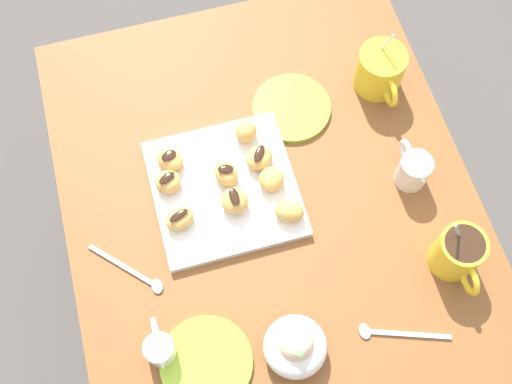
{
  "coord_description": "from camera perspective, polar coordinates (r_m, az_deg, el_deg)",
  "views": [
    {
      "loc": [
        0.44,
        -0.15,
        1.85
      ],
      "look_at": [
        -0.02,
        -0.02,
        0.76
      ],
      "focal_mm": 44.23,
      "sensor_mm": 36.0,
      "label": 1
    }
  ],
  "objects": [
    {
      "name": "loose_spoon_near_saucer",
      "position": [
        1.15,
        12.24,
        -12.38
      ],
      "size": [
        0.07,
        0.15,
        0.01
      ],
      "color": "silver",
      "rests_on": "dining_table"
    },
    {
      "name": "beignet_3",
      "position": [
        1.22,
        -0.92,
        5.49
      ],
      "size": [
        0.06,
        0.06,
        0.04
      ],
      "primitive_type": "ellipsoid",
      "rotation": [
        0.0,
        0.0,
        4.13
      ],
      "color": "#DBA351",
      "rests_on": "pastry_plate_square"
    },
    {
      "name": "ice_cream_bowl",
      "position": [
        1.09,
        3.58,
        -13.74
      ],
      "size": [
        0.11,
        0.11,
        0.08
      ],
      "color": "silver",
      "rests_on": "dining_table"
    },
    {
      "name": "beignet_7",
      "position": [
        1.21,
        -7.8,
        2.94
      ],
      "size": [
        0.07,
        0.07,
        0.03
      ],
      "primitive_type": "ellipsoid",
      "rotation": [
        0.0,
        0.0,
        5.44
      ],
      "color": "#DBA351",
      "rests_on": "pastry_plate_square"
    },
    {
      "name": "dining_table",
      "position": [
        1.33,
        1.18,
        -3.31
      ],
      "size": [
        0.95,
        0.77,
        0.74
      ],
      "color": "brown",
      "rests_on": "ground_plane"
    },
    {
      "name": "chocolate_sauce_pitcher",
      "position": [
        1.1,
        -8.69,
        -13.83
      ],
      "size": [
        0.09,
        0.05,
        0.06
      ],
      "color": "silver",
      "rests_on": "dining_table"
    },
    {
      "name": "beignet_0",
      "position": [
        1.15,
        3.03,
        -1.73
      ],
      "size": [
        0.06,
        0.07,
        0.03
      ],
      "primitive_type": "ellipsoid",
      "rotation": [
        0.0,
        0.0,
        2.62
      ],
      "color": "#DBA351",
      "rests_on": "pastry_plate_square"
    },
    {
      "name": "loose_spoon_by_plate",
      "position": [
        1.17,
        -10.88,
        -7.23
      ],
      "size": [
        0.12,
        0.12,
        0.01
      ],
      "color": "silver",
      "rests_on": "dining_table"
    },
    {
      "name": "ground_plane",
      "position": [
        1.9,
        0.84,
        -9.55
      ],
      "size": [
        8.0,
        8.0,
        0.0
      ],
      "primitive_type": "plane",
      "color": "#514C47"
    },
    {
      "name": "beignet_5",
      "position": [
        1.18,
        -2.72,
        1.68
      ],
      "size": [
        0.06,
        0.05,
        0.04
      ],
      "primitive_type": "ellipsoid",
      "rotation": [
        0.0,
        0.0,
        4.97
      ],
      "color": "#DBA351",
      "rests_on": "pastry_plate_square"
    },
    {
      "name": "beignet_2",
      "position": [
        1.18,
        1.4,
        1.18
      ],
      "size": [
        0.06,
        0.06,
        0.03
      ],
      "primitive_type": "ellipsoid",
      "rotation": [
        0.0,
        0.0,
        4.32
      ],
      "color": "#DBA351",
      "rests_on": "pastry_plate_square"
    },
    {
      "name": "chocolate_drizzle_8",
      "position": [
        1.18,
        0.23,
        3.48
      ],
      "size": [
        0.04,
        0.04,
        0.0
      ],
      "primitive_type": "ellipsoid",
      "rotation": [
        0.0,
        0.0,
        5.69
      ],
      "color": "black",
      "rests_on": "beignet_8"
    },
    {
      "name": "saucer_lime_left",
      "position": [
        1.29,
        3.24,
        7.62
      ],
      "size": [
        0.16,
        0.16,
        0.01
      ],
      "primitive_type": "cylinder",
      "color": "#9EC633",
      "rests_on": "dining_table"
    },
    {
      "name": "beignet_1",
      "position": [
        1.16,
        -6.97,
        -2.23
      ],
      "size": [
        0.06,
        0.07,
        0.03
      ],
      "primitive_type": "ellipsoid",
      "rotation": [
        0.0,
        0.0,
        5.08
      ],
      "color": "#DBA351",
      "rests_on": "pastry_plate_square"
    },
    {
      "name": "chocolate_drizzle_6",
      "position": [
        1.14,
        -1.98,
        -0.41
      ],
      "size": [
        0.04,
        0.02,
        0.0
      ],
      "primitive_type": "ellipsoid",
      "rotation": [
        0.0,
        0.0,
        3.16
      ],
      "color": "black",
      "rests_on": "beignet_6"
    },
    {
      "name": "beignet_8",
      "position": [
        1.2,
        0.23,
        3.09
      ],
      "size": [
        0.07,
        0.07,
        0.03
      ],
      "primitive_type": "ellipsoid",
      "rotation": [
        0.0,
        0.0,
        5.38
      ],
      "color": "#DBA351",
      "rests_on": "pastry_plate_square"
    },
    {
      "name": "chocolate_drizzle_5",
      "position": [
        1.17,
        -2.76,
        2.09
      ],
      "size": [
        0.02,
        0.03,
        0.0
      ],
      "primitive_type": "ellipsoid",
      "rotation": [
        0.0,
        0.0,
        4.49
      ],
      "color": "black",
      "rests_on": "beignet_5"
    },
    {
      "name": "chocolate_drizzle_7",
      "position": [
        1.2,
        -7.9,
        3.28
      ],
      "size": [
        0.03,
        0.03,
        0.0
      ],
      "primitive_type": "ellipsoid",
      "rotation": [
        0.0,
        0.0,
        5.06
      ],
      "color": "black",
      "rests_on": "beignet_7"
    },
    {
      "name": "chocolate_drizzle_4",
      "position": [
        1.17,
        -8.08,
        1.27
      ],
      "size": [
        0.03,
        0.04,
        0.0
      ],
      "primitive_type": "ellipsoid",
      "rotation": [
        0.0,
        0.0,
        2.03
      ],
      "color": "black",
      "rests_on": "beignet_4"
    },
    {
      "name": "coffee_mug_yellow_right",
      "position": [
        1.16,
        17.82,
        -5.28
      ],
      "size": [
        0.12,
        0.08,
        0.14
      ],
      "color": "yellow",
      "rests_on": "dining_table"
    },
    {
      "name": "coffee_mug_yellow_left",
      "position": [
        1.3,
        11.19,
        10.8
      ],
      "size": [
        0.14,
        0.1,
        0.14
      ],
      "color": "yellow",
      "rests_on": "dining_table"
    },
    {
      "name": "beignet_4",
      "position": [
        1.19,
        -7.97,
        0.91
      ],
      "size": [
        0.06,
        0.06,
        0.03
      ],
      "primitive_type": "ellipsoid",
      "rotation": [
        0.0,
        0.0,
        1.87
      ],
      "color": "#DBA351",
      "rests_on": "pastry_plate_square"
    },
    {
      "name": "saucer_lime_right",
      "position": [
        1.11,
        -4.53,
        -15.11
      ],
      "size": [
        0.16,
        0.16,
        0.01
      ],
      "primitive_type": "cylinder",
      "color": "#9EC633",
      "rests_on": "dining_table"
    },
    {
      "name": "pastry_plate_square",
      "position": [
        1.2,
        -2.86,
        0.31
      ],
      "size": [
        0.27,
        0.27,
        0.02
      ],
      "primitive_type": "cube",
      "color": "silver",
      "rests_on": "dining_table"
    },
    {
      "name": "chocolate_drizzle_1",
      "position": [
        1.15,
        -7.06,
        -1.94
      ],
      "size": [
        0.03,
        0.04,
        0.0
      ],
      "primitive_type": "ellipsoid",
      "rotation": [
        0.0,
        0.0,
        5.08
      ],
      "color": "black",
      "rests_on": "beignet_1"
    },
    {
      "name": "beignet_6",
      "position": [
        1.16,
        -1.95,
        -0.79
      ],
      "size": [
        0.05,
        0.05,
        0.04
      ],
      "primitive_type": "ellipsoid",
      "rotation": [
        0.0,
        0.0,
        3.16
      ],
      "color": "#DBA351",
      "rests_on": "pastry_plate_square"
    },
    {
      "name": "cream_pitcher_white",
      "position": [
        1.22,
        14.04,
        2.0
      ],
      "size": [
        0.1,
        0.06,
        0.07
      ],
      "color": "silver",
      "rests_on": "dining_table"
    }
  ]
}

